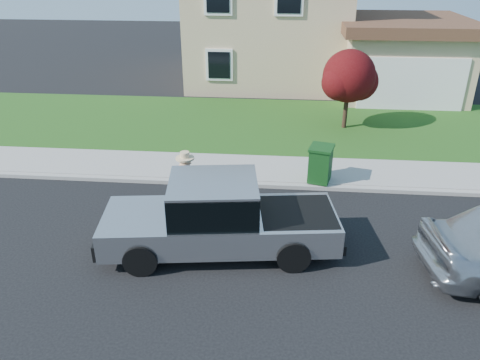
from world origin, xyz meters
name	(u,v)px	position (x,y,z in m)	size (l,w,h in m)	color
ground	(243,238)	(0.00, 0.00, 0.00)	(80.00, 80.00, 0.00)	black
curb	(284,186)	(1.00, 2.90, 0.06)	(40.00, 0.20, 0.12)	gray
sidewalk	(284,170)	(1.00, 4.00, 0.07)	(40.00, 2.00, 0.15)	gray
lawn	(285,125)	(1.00, 8.50, 0.05)	(40.00, 7.00, 0.10)	#1D4313
house	(294,21)	(1.31, 16.38, 3.17)	(14.00, 11.30, 6.85)	tan
pickup_truck	(219,219)	(-0.53, -0.53, 0.86)	(5.79, 2.59, 1.84)	black
woman	(187,189)	(-1.55, 0.80, 0.93)	(0.75, 0.61, 1.95)	#DFA77A
ornamental_tree	(350,79)	(3.41, 8.33, 2.07)	(2.25, 2.03, 3.09)	black
trash_bin	(320,163)	(2.08, 3.22, 0.71)	(0.85, 0.93, 1.11)	#0F3913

